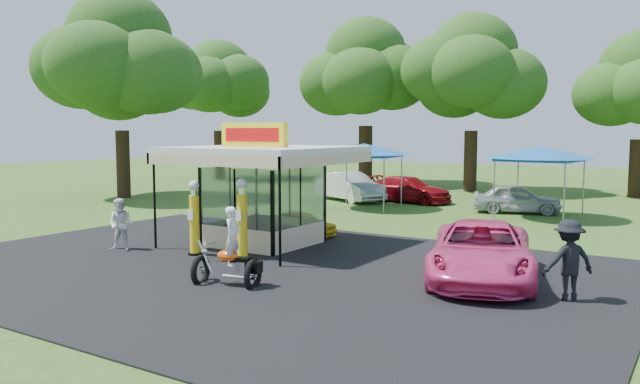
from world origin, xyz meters
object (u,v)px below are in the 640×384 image
Objects in this scene: gas_station_kiosk at (264,194)px; tent_west at (364,150)px; spectator_east_a at (569,261)px; bg_car_a at (350,187)px; gas_pump_left at (194,220)px; motorcycle at (231,254)px; gas_pump_right at (242,221)px; spectator_west at (121,225)px; kiosk_car at (300,223)px; bg_car_b at (409,189)px; pink_sedan at (481,252)px; bg_car_c at (517,199)px; tent_east at (540,153)px.

gas_station_kiosk reaches higher than tent_west.
bg_car_a is at bearing -89.22° from spectator_east_a.
gas_pump_left is 1.12× the size of motorcycle.
spectator_west is (-4.27, -1.02, -0.34)m from gas_pump_right.
kiosk_car is 0.58× the size of bg_car_b.
gas_station_kiosk reaches higher than gas_pump_left.
gas_pump_left is 1.25× the size of spectator_east_a.
pink_sedan is at bearing 25.03° from motorcycle.
gas_pump_left is 16.78m from bg_car_c.
bg_car_c is at bearing 17.11° from tent_west.
bg_car_b is (3.02, 1.22, -0.09)m from bg_car_a.
gas_pump_left reaches higher than bg_car_c.
gas_station_kiosk is 2.79m from gas_pump_left.
bg_car_a is at bearing 98.26° from motorcycle.
gas_pump_left is 0.49× the size of bg_car_a.
kiosk_car is at bearing -64.51° from spectator_east_a.
kiosk_car is at bearing -122.92° from tent_east.
gas_pump_right is at bearing 147.37° from bg_car_c.
tent_east reaches higher than gas_pump_right.
gas_pump_left is at bearing 133.24° from motorcycle.
tent_west is (2.19, -2.36, 2.16)m from bg_car_a.
bg_car_c is (5.73, 15.76, -0.45)m from gas_pump_left.
tent_east reaches higher than spectator_east_a.
bg_car_b is at bearing 59.75° from bg_car_c.
spectator_west is at bearing -95.07° from tent_west.
motorcycle is at bearing -159.66° from pink_sedan.
gas_pump_left is 17.17m from bg_car_b.
gas_station_kiosk is at bearing -79.24° from tent_west.
bg_car_a is 9.30m from bg_car_c.
gas_station_kiosk is 14.63m from bg_car_b.
gas_pump_left is (-0.71, -2.62, -0.64)m from gas_station_kiosk.
tent_west is at bearing 95.78° from gas_pump_left.
motorcycle is at bearing -60.69° from gas_station_kiosk.
tent_west is at bearing -89.07° from spectator_east_a.
spectator_west reaches higher than bg_car_a.
tent_east is (-3.92, 13.77, 1.97)m from spectator_east_a.
gas_station_kiosk reaches higher than kiosk_car.
gas_pump_right is 1.45× the size of spectator_west.
bg_car_b is (-11.47, 16.37, -0.24)m from spectator_east_a.
gas_station_kiosk is 5.78m from motorcycle.
tent_west is (-7.11, -2.19, 2.28)m from bg_car_c.
spectator_east_a reaches higher than spectator_west.
spectator_west is at bearing 179.93° from bg_car_b.
kiosk_car is 0.61× the size of tent_east.
gas_pump_left is at bearing 142.28° from bg_car_c.
spectator_west is at bearing -166.60° from gas_pump_right.
tent_west reaches higher than bg_car_a.
tent_west is (-12.31, 12.79, 2.01)m from spectator_east_a.
gas_station_kiosk is 2.16× the size of gas_pump_right.
kiosk_car is at bearing 137.60° from bg_car_c.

